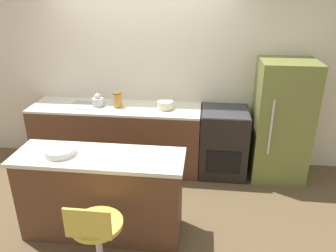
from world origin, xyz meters
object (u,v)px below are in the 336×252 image
object	(u,v)px
oven_range	(223,142)
kettle	(98,101)
mixing_bowl	(165,105)
stool_chair	(97,240)
refrigerator	(281,121)

from	to	relation	value
oven_range	kettle	xyz separation A→B (m)	(-1.75, -0.01, 0.54)
kettle	mixing_bowl	world-z (taller)	kettle
stool_chair	mixing_bowl	world-z (taller)	mixing_bowl
mixing_bowl	refrigerator	bearing A→B (deg)	0.51
oven_range	stool_chair	size ratio (longest dim) A/B	1.07
stool_chair	mixing_bowl	size ratio (longest dim) A/B	4.04
refrigerator	stool_chair	world-z (taller)	refrigerator
refrigerator	stool_chair	size ratio (longest dim) A/B	1.86
stool_chair	mixing_bowl	xyz separation A→B (m)	(0.35, 2.01, 0.55)
refrigerator	mixing_bowl	xyz separation A→B (m)	(-1.55, -0.01, 0.17)
mixing_bowl	kettle	bearing A→B (deg)	180.00
refrigerator	kettle	world-z (taller)	refrigerator
stool_chair	kettle	world-z (taller)	kettle
oven_range	refrigerator	xyz separation A→B (m)	(0.74, 0.00, 0.35)
stool_chair	refrigerator	bearing A→B (deg)	46.90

